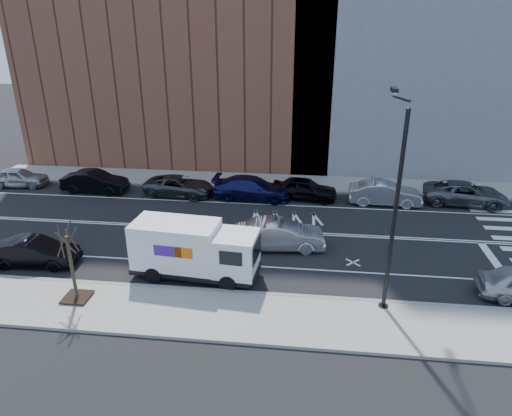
% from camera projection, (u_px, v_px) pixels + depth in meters
% --- Properties ---
extents(ground, '(120.00, 120.00, 0.00)m').
position_uv_depth(ground, '(250.00, 230.00, 28.11)').
color(ground, black).
rests_on(ground, ground).
extents(sidewalk_near, '(44.00, 3.60, 0.15)m').
position_uv_depth(sidewalk_near, '(225.00, 315.00, 20.03)').
color(sidewalk_near, gray).
rests_on(sidewalk_near, ground).
extents(sidewalk_far, '(44.00, 3.60, 0.15)m').
position_uv_depth(sidewalk_far, '(264.00, 182.00, 36.14)').
color(sidewalk_far, gray).
rests_on(sidewalk_far, ground).
extents(curb_near, '(44.00, 0.25, 0.17)m').
position_uv_depth(curb_near, '(231.00, 292.00, 21.67)').
color(curb_near, gray).
rests_on(curb_near, ground).
extents(curb_far, '(44.00, 0.25, 0.17)m').
position_uv_depth(curb_far, '(262.00, 190.00, 34.49)').
color(curb_far, gray).
rests_on(curb_far, ground).
extents(road_markings, '(40.00, 8.60, 0.01)m').
position_uv_depth(road_markings, '(250.00, 230.00, 28.11)').
color(road_markings, white).
rests_on(road_markings, ground).
extents(bldg_brick, '(26.00, 10.00, 22.00)m').
position_uv_depth(bldg_brick, '(180.00, 31.00, 38.96)').
color(bldg_brick, brown).
rests_on(bldg_brick, ground).
extents(bldg_concrete, '(20.00, 10.00, 26.00)m').
position_uv_depth(bldg_concrete, '(424.00, 5.00, 36.06)').
color(bldg_concrete, slate).
rests_on(bldg_concrete, ground).
extents(streetlight, '(0.44, 4.02, 9.34)m').
position_uv_depth(streetlight, '(394.00, 201.00, 19.07)').
color(streetlight, black).
rests_on(streetlight, ground).
extents(street_tree, '(1.20, 1.20, 3.75)m').
position_uv_depth(street_tree, '(73.00, 274.00, 20.60)').
color(street_tree, black).
rests_on(street_tree, ground).
extents(fedex_van, '(6.50, 2.72, 2.89)m').
position_uv_depth(fedex_van, '(194.00, 249.00, 22.62)').
color(fedex_van, black).
rests_on(fedex_van, ground).
extents(far_parked_a, '(4.47, 2.15, 1.47)m').
position_uv_depth(far_parked_a, '(18.00, 177.00, 35.16)').
color(far_parked_a, '#A8A8AD').
rests_on(far_parked_a, ground).
extents(far_parked_b, '(4.88, 1.79, 1.60)m').
position_uv_depth(far_parked_b, '(95.00, 182.00, 34.02)').
color(far_parked_b, black).
rests_on(far_parked_b, ground).
extents(far_parked_c, '(5.31, 2.82, 1.42)m').
position_uv_depth(far_parked_c, '(179.00, 186.00, 33.42)').
color(far_parked_c, '#414348').
rests_on(far_parked_c, ground).
extents(far_parked_d, '(5.67, 2.51, 1.62)m').
position_uv_depth(far_parked_d, '(252.00, 188.00, 32.71)').
color(far_parked_d, '#16164E').
rests_on(far_parked_d, ground).
extents(far_parked_e, '(4.82, 2.39, 1.58)m').
position_uv_depth(far_parked_e, '(304.00, 189.00, 32.67)').
color(far_parked_e, black).
rests_on(far_parked_e, ground).
extents(far_parked_f, '(4.98, 1.83, 1.63)m').
position_uv_depth(far_parked_f, '(385.00, 193.00, 31.77)').
color(far_parked_f, '#B9BABE').
rests_on(far_parked_f, ground).
extents(far_parked_g, '(5.86, 3.20, 1.56)m').
position_uv_depth(far_parked_g, '(465.00, 193.00, 31.80)').
color(far_parked_g, '#565A5F').
rests_on(far_parked_g, ground).
extents(driving_sedan, '(5.23, 2.28, 1.67)m').
position_uv_depth(driving_sedan, '(279.00, 235.00, 25.68)').
color(driving_sedan, silver).
rests_on(driving_sedan, ground).
extents(near_parked_rear_a, '(4.56, 1.78, 1.48)m').
position_uv_depth(near_parked_rear_a, '(35.00, 252.00, 23.99)').
color(near_parked_rear_a, black).
rests_on(near_parked_rear_a, ground).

